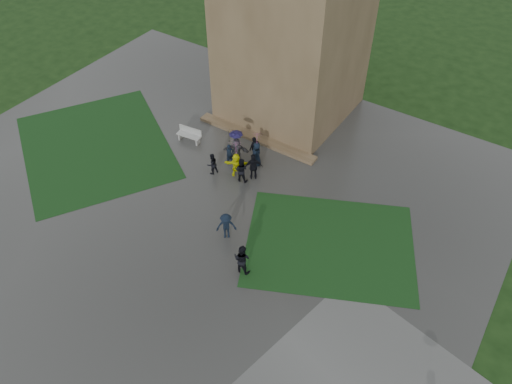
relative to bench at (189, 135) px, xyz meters
The scene contains 9 objects.
ground 8.78m from the bench, 65.52° to the right, with size 120.00×120.00×0.00m, color black.
plaza 7.01m from the bench, 58.71° to the right, with size 34.00×34.00×0.02m, color #343431.
lawn_inset_left 6.31m from the bench, 140.76° to the right, with size 11.00×9.00×0.01m, color black.
lawn_inset_right 12.50m from the bench, 13.78° to the right, with size 9.00×7.00×0.01m, color black.
tower_plinth 4.50m from the bench, 35.85° to the left, with size 9.00×0.80×0.22m, color brown.
bench is the anchor object (origin of this frame).
visitor_cluster 4.59m from the bench, ahead, with size 3.35×3.68×2.60m.
pedestrian_mid 9.06m from the bench, 38.18° to the right, with size 1.10×0.57×1.70m, color black.
pedestrian_near 11.52m from the bench, 37.53° to the right, with size 0.89×0.51×1.83m, color black.
Camera 1 is at (14.86, -11.91, 20.82)m, focal length 35.00 mm.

